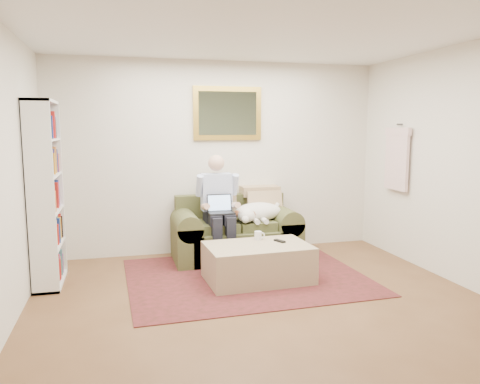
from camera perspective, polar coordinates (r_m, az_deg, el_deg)
name	(u,v)px	position (r m, az deg, el deg)	size (l,w,h in m)	color
room_shell	(266,172)	(4.36, 3.14, 2.43)	(4.51, 5.00, 2.61)	brown
rug	(246,276)	(5.49, 0.73, -10.26)	(2.67, 2.13, 0.01)	#331C14
sofa	(235,237)	(6.18, -0.59, -5.52)	(1.62, 0.82, 0.97)	#494E29
seated_man	(219,210)	(5.90, -2.54, -2.18)	(0.53, 0.76, 1.36)	#8C99D8
laptop	(220,208)	(5.84, -2.41, -1.96)	(0.31, 0.25, 0.23)	black
sleeping_dog	(258,212)	(6.11, 2.25, -2.42)	(0.67, 0.42, 0.25)	white
ottoman	(258,263)	(5.30, 2.19, -8.62)	(1.14, 0.73, 0.42)	tan
coffee_mug	(258,236)	(5.46, 2.22, -5.33)	(0.08, 0.08, 0.10)	white
tv_remote	(280,241)	(5.39, 4.85, -5.97)	(0.05, 0.15, 0.02)	black
bookshelf	(46,194)	(5.48, -22.62, -0.20)	(0.28, 0.80, 2.00)	white
wall_mirror	(228,113)	(6.42, -1.52, 9.56)	(0.94, 0.04, 0.72)	gold
hanging_shirt	(397,155)	(6.43, 18.58, 4.24)	(0.06, 0.52, 0.90)	beige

